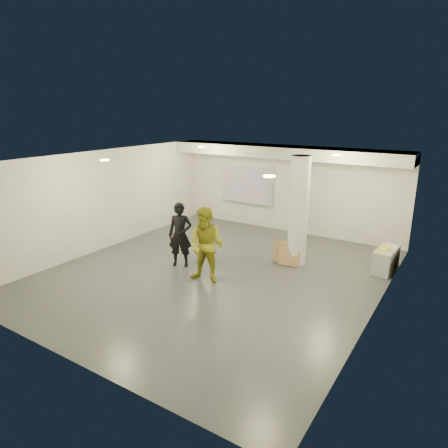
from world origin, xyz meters
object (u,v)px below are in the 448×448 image
Objects in this scene: projection_screen at (247,184)px; credenza at (386,260)px; man at (206,246)px; column at (299,211)px; woman at (180,235)px.

projection_screen reaches higher than credenza.
credenza is 4.81m from man.
projection_screen is at bearing 139.44° from column.
column is 1.70× the size of woman.
man is (1.20, -0.48, 0.06)m from woman.
projection_screen is at bearing 98.57° from man.
column is at bearing -157.20° from credenza.
credenza is 0.61× the size of woman.
woman is at bearing -144.44° from column.
woman is (0.49, -4.52, -0.64)m from projection_screen.
column is 1.58× the size of man.
column is 2.79m from man.
projection_screen is 5.31m from man.
woman is (-4.83, -2.62, 0.57)m from credenza.
man is (-3.63, -3.10, 0.63)m from credenza.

